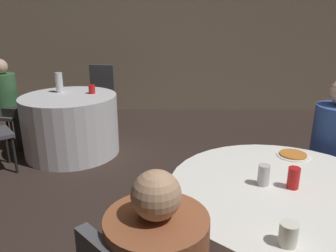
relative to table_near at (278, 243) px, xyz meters
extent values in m
cube|color=gray|center=(-0.08, 4.34, 1.03)|extent=(16.00, 0.06, 2.80)
cylinder|color=white|center=(0.00, 0.00, 0.00)|extent=(1.30, 1.30, 0.74)
cylinder|color=silver|center=(-1.90, 2.23, 0.00)|extent=(1.16, 1.16, 0.74)
cube|color=#47474C|center=(0.63, 0.74, 0.07)|extent=(0.56, 0.56, 0.04)
cylinder|color=black|center=(0.39, 0.72, -0.16)|extent=(0.03, 0.03, 0.42)
cylinder|color=black|center=(0.62, 0.97, -0.16)|extent=(0.03, 0.03, 0.42)
cylinder|color=black|center=(-2.57, 1.90, -0.16)|extent=(0.03, 0.03, 0.42)
cylinder|color=black|center=(-2.36, 1.64, -0.16)|extent=(0.03, 0.03, 0.42)
cube|color=#47474C|center=(-2.78, 2.41, 0.07)|extent=(0.47, 0.47, 0.04)
cylinder|color=black|center=(-2.57, 2.54, -0.16)|extent=(0.03, 0.03, 0.42)
cylinder|color=black|center=(-2.65, 2.21, -0.16)|extent=(0.03, 0.03, 0.42)
cylinder|color=black|center=(-2.91, 2.62, -0.16)|extent=(0.03, 0.03, 0.42)
cube|color=#47474C|center=(-1.73, 3.11, 0.07)|extent=(0.47, 0.47, 0.04)
cube|color=#47474C|center=(-1.70, 3.29, 0.35)|extent=(0.38, 0.12, 0.51)
cylinder|color=black|center=(-1.60, 2.91, -0.16)|extent=(0.03, 0.03, 0.42)
cylinder|color=black|center=(-1.93, 2.98, -0.16)|extent=(0.03, 0.03, 0.42)
cylinder|color=black|center=(-1.53, 3.25, -0.16)|extent=(0.03, 0.03, 0.42)
cylinder|color=black|center=(-1.87, 3.31, -0.16)|extent=(0.03, 0.03, 0.42)
cylinder|color=#282828|center=(-2.56, 2.37, -0.14)|extent=(0.24, 0.24, 0.46)
cube|color=#282828|center=(-2.67, 2.39, 0.14)|extent=(0.38, 0.37, 0.12)
cylinder|color=#38663D|center=(-2.78, 2.41, 0.35)|extent=(0.32, 0.32, 0.51)
sphere|color=#DBB293|center=(-2.78, 2.41, 0.70)|extent=(0.19, 0.19, 0.19)
sphere|color=tan|center=(-0.68, -0.69, 0.72)|extent=(0.17, 0.17, 0.17)
cylinder|color=black|center=(0.49, 0.57, -0.14)|extent=(0.24, 0.24, 0.46)
cube|color=black|center=(0.56, 0.65, 0.14)|extent=(0.47, 0.47, 0.12)
cylinder|color=#33519E|center=(0.63, 0.74, 0.37)|extent=(0.36, 0.36, 0.56)
cylinder|color=white|center=(0.20, 0.44, 0.37)|extent=(0.22, 0.22, 0.01)
cylinder|color=orange|center=(0.20, 0.44, 0.38)|extent=(0.18, 0.18, 0.01)
cylinder|color=silver|center=(-0.11, 0.03, 0.43)|extent=(0.07, 0.07, 0.12)
cylinder|color=red|center=(0.04, 0.00, 0.43)|extent=(0.07, 0.07, 0.12)
cylinder|color=silver|center=(-0.15, -0.49, 0.42)|extent=(0.08, 0.08, 0.10)
cylinder|color=white|center=(-2.06, 2.42, 0.50)|extent=(0.09, 0.09, 0.25)
cylinder|color=red|center=(-1.63, 2.35, 0.43)|extent=(0.08, 0.08, 0.11)
camera|label=1|loc=(-0.63, -1.64, 1.28)|focal=35.00mm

